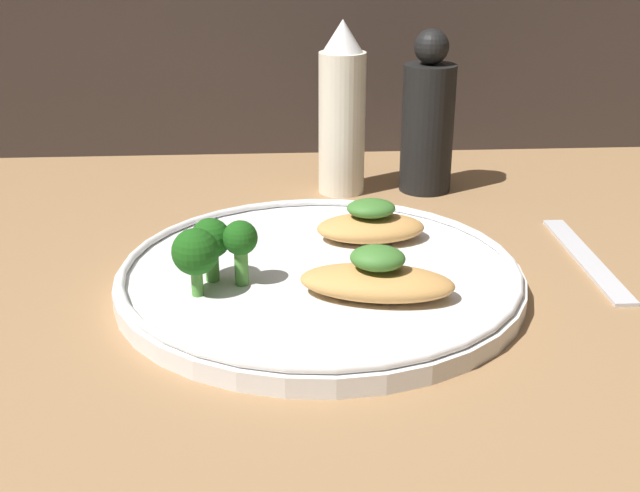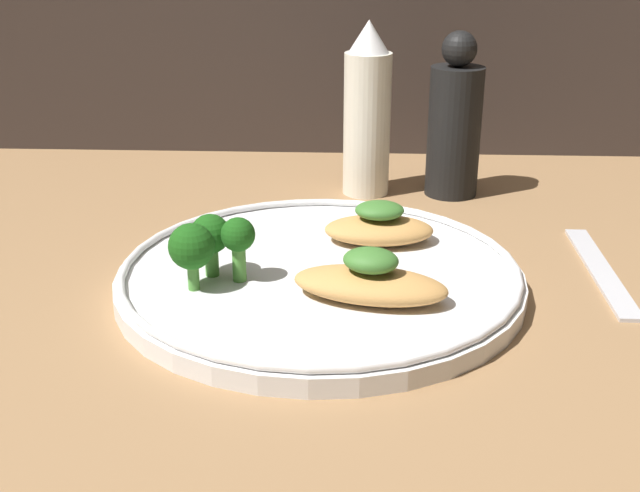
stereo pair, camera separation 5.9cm
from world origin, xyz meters
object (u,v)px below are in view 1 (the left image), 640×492
at_px(plate, 320,276).
at_px(sauce_bottle, 342,112).
at_px(broccoli_bunch, 211,246).
at_px(pepper_grinder, 428,121).

xyz_separation_m(plate, sauce_bottle, (0.04, 0.23, 0.07)).
bearing_deg(sauce_bottle, broccoli_bunch, -114.47).
xyz_separation_m(broccoli_bunch, pepper_grinder, (0.20, 0.25, 0.03)).
bearing_deg(pepper_grinder, broccoli_bunch, -128.52).
distance_m(sauce_bottle, pepper_grinder, 0.09).
bearing_deg(pepper_grinder, plate, -118.17).
bearing_deg(pepper_grinder, sauce_bottle, 180.00).
bearing_deg(plate, broccoli_bunch, -162.78).
height_order(plate, sauce_bottle, sauce_bottle).
distance_m(plate, pepper_grinder, 0.26).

